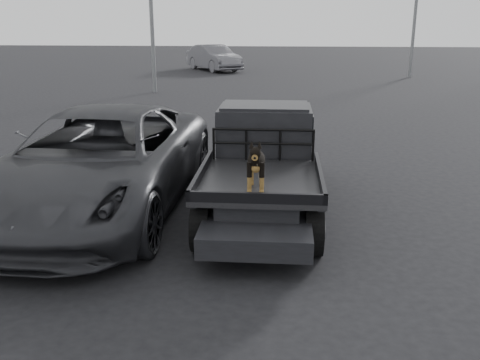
# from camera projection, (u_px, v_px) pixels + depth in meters

# --- Properties ---
(ground) EXTENTS (120.00, 120.00, 0.00)m
(ground) POSITION_uv_depth(u_px,v_px,m) (296.00, 255.00, 7.87)
(ground) COLOR black
(ground) RESTS_ON ground
(flatbed_ute) EXTENTS (2.00, 5.40, 0.92)m
(flatbed_ute) POSITION_uv_depth(u_px,v_px,m) (262.00, 188.00, 9.46)
(flatbed_ute) COLOR black
(flatbed_ute) RESTS_ON ground
(ute_cab) EXTENTS (1.72, 1.30, 0.88)m
(ute_cab) POSITION_uv_depth(u_px,v_px,m) (265.00, 128.00, 10.11)
(ute_cab) COLOR black
(ute_cab) RESTS_ON flatbed_ute
(headache_rack) EXTENTS (1.80, 0.08, 0.55)m
(headache_rack) POSITION_uv_depth(u_px,v_px,m) (263.00, 145.00, 9.44)
(headache_rack) COLOR black
(headache_rack) RESTS_ON flatbed_ute
(dog) EXTENTS (0.32, 0.60, 0.74)m
(dog) POSITION_uv_depth(u_px,v_px,m) (256.00, 164.00, 7.83)
(dog) COLOR black
(dog) RESTS_ON flatbed_ute
(parked_suv) EXTENTS (3.18, 6.58, 1.81)m
(parked_suv) POSITION_uv_depth(u_px,v_px,m) (99.00, 162.00, 9.47)
(parked_suv) COLOR #2C2D31
(parked_suv) RESTS_ON ground
(distant_car_a) EXTENTS (4.24, 5.14, 1.65)m
(distant_car_a) POSITION_uv_depth(u_px,v_px,m) (214.00, 58.00, 35.09)
(distant_car_a) COLOR #55545A
(distant_car_a) RESTS_ON ground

